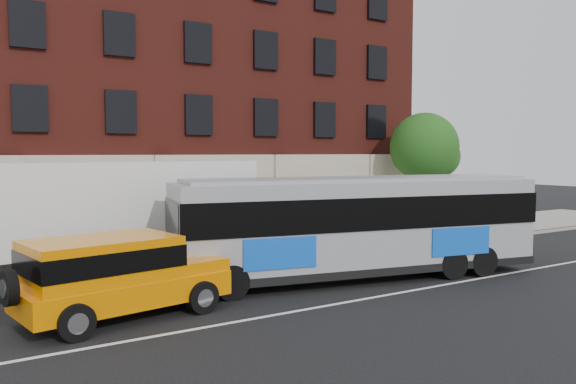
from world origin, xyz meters
TOP-DOWN VIEW (x-y plane):
  - ground at (0.00, 0.00)m, footprint 120.00×120.00m
  - sidewalk at (0.00, 9.00)m, footprint 60.00×6.00m
  - kerb at (0.00, 6.00)m, footprint 60.00×0.25m
  - lane_line at (0.00, 0.50)m, footprint 60.00×0.12m
  - building at (-0.01, 16.92)m, footprint 30.00×12.10m
  - street_tree at (13.54, 9.48)m, footprint 3.60×3.60m
  - city_bus at (3.56, 2.67)m, footprint 12.79×5.11m
  - yellow_suv at (-4.69, 2.42)m, footprint 5.67×3.07m
  - shipping_container at (-4.16, 7.23)m, footprint 12.01×3.74m

SIDE VIEW (x-z plane):
  - ground at x=0.00m, z-range 0.00..0.00m
  - lane_line at x=0.00m, z-range 0.00..0.01m
  - sidewalk at x=0.00m, z-range 0.00..0.15m
  - kerb at x=0.00m, z-range 0.00..0.15m
  - yellow_suv at x=-4.69m, z-range 0.16..2.27m
  - city_bus at x=3.56m, z-range 0.18..3.61m
  - shipping_container at x=-4.16m, z-range -0.02..3.92m
  - street_tree at x=13.54m, z-range 1.31..7.51m
  - building at x=-0.01m, z-range 0.08..15.08m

